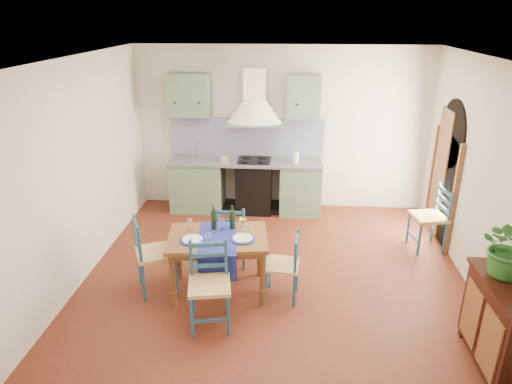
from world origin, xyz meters
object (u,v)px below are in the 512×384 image
Objects in this scene: dining_table at (218,243)px; potted_plant at (511,248)px; chair_near at (209,284)px; sideboard at (505,324)px.

dining_table is 2.15× the size of potted_plant.
chair_near is 1.63× the size of potted_plant.
dining_table is 3.15m from sideboard.
potted_plant reaches higher than sideboard.
potted_plant is (-0.02, 0.19, 0.73)m from sideboard.
dining_table reaches higher than sideboard.
dining_table is 3.12m from potted_plant.
potted_plant is at bearing 94.97° from sideboard.
dining_table is at bearing 162.51° from potted_plant.
dining_table reaches higher than chair_near.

